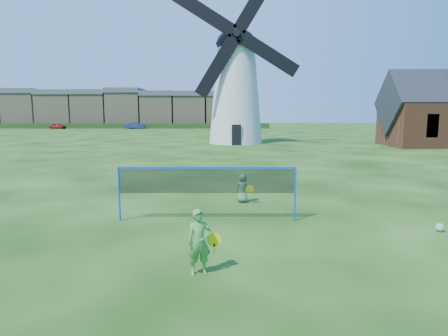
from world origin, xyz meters
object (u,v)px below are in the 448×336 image
car_right (135,126)px  car_left (57,126)px  windmill (236,87)px  badminton_net (207,181)px  player_boy (243,188)px  player_girl (199,242)px  play_ball (440,227)px

car_right → car_left: bearing=93.7°
windmill → badminton_net: (-1.61, -28.47, -4.51)m
badminton_net → player_boy: badminton_net is taller
badminton_net → player_boy: bearing=63.5°
player_boy → badminton_net: bearing=87.5°
windmill → player_boy: bearing=-91.0°
car_left → car_right: bearing=-68.5°
badminton_net → player_girl: size_ratio=3.98×
badminton_net → player_girl: bearing=-89.6°
badminton_net → car_right: (-16.97, 64.18, -0.52)m
windmill → play_ball: 30.35m
windmill → car_right: (-18.58, 35.71, -5.02)m
car_left → windmill: bearing=-118.2°
windmill → badminton_net: 28.87m
badminton_net → player_girl: 3.73m
car_left → play_ball: bearing=-131.5°
badminton_net → windmill: bearing=86.8°
car_left → car_right: (14.66, 0.86, 0.06)m
player_girl → car_right: 69.97m
car_left → car_right: 14.69m
badminton_net → car_left: bearing=116.5°
player_girl → car_left: (-31.66, 67.02, -0.07)m
player_boy → car_right: (-18.10, 61.91, 0.13)m
badminton_net → player_girl: badminton_net is taller
player_boy → play_ball: (4.96, -3.30, -0.39)m
badminton_net → car_left: badminton_net is taller
player_girl → play_ball: size_ratio=5.76×
car_left → player_boy: bearing=-133.6°
windmill → player_girl: 32.59m
windmill → play_ball: windmill is taller
player_boy → player_girl: bearing=103.4°
windmill → player_boy: windmill is taller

